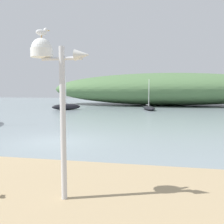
% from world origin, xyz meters
% --- Properties ---
extents(ground_plane, '(120.00, 120.00, 0.00)m').
position_xyz_m(ground_plane, '(0.00, 0.00, 0.00)').
color(ground_plane, gray).
extents(distant_hill, '(37.94, 13.40, 5.25)m').
position_xyz_m(distant_hill, '(5.85, 29.96, 2.62)').
color(distant_hill, '#517547').
rests_on(distant_hill, ground).
extents(mast_structure, '(1.26, 0.46, 3.40)m').
position_xyz_m(mast_structure, '(2.74, -6.18, 2.94)').
color(mast_structure, silver).
rests_on(mast_structure, beach_sand).
extents(seagull_on_radar, '(0.26, 0.24, 0.21)m').
position_xyz_m(seagull_on_radar, '(2.54, -6.17, 3.73)').
color(seagull_on_radar, orange).
rests_on(seagull_on_radar, mast_structure).
extents(sailboat_far_right, '(3.58, 2.66, 4.30)m').
position_xyz_m(sailboat_far_right, '(-6.46, 17.63, 0.40)').
color(sailboat_far_right, black).
rests_on(sailboat_far_right, ground).
extents(sailboat_west_reach, '(2.27, 4.21, 3.83)m').
position_xyz_m(sailboat_west_reach, '(3.72, 19.57, 0.27)').
color(sailboat_west_reach, black).
rests_on(sailboat_west_reach, ground).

